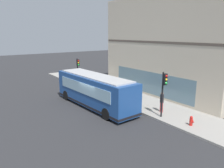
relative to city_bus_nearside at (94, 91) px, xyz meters
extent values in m
plane|color=#2D2D30|center=(-0.34, -0.79, -1.55)|extent=(120.00, 120.00, 0.00)
cube|color=#9E9991|center=(4.43, -0.79, -1.48)|extent=(4.32, 40.00, 0.15)
cube|color=beige|center=(10.02, -0.79, 3.88)|extent=(6.86, 16.10, 10.87)
cube|color=brown|center=(6.74, -0.79, 4.43)|extent=(0.36, 15.78, 0.24)
cube|color=slate|center=(6.64, -0.79, 0.05)|extent=(0.12, 11.27, 2.40)
cube|color=#1E478C|center=(0.00, -0.02, 0.05)|extent=(3.03, 10.12, 2.70)
cube|color=silver|center=(0.00, -0.02, 1.46)|extent=(2.61, 9.10, 0.12)
cube|color=#8CB2C6|center=(-0.27, 4.96, 0.50)|extent=(2.20, 0.20, 1.20)
cube|color=#8CB2C6|center=(1.27, 0.05, 0.45)|extent=(0.50, 8.19, 1.00)
cube|color=#8CB2C6|center=(-1.27, -0.08, 0.45)|extent=(0.50, 8.19, 1.00)
cube|color=black|center=(0.00, -0.02, -1.12)|extent=(3.08, 10.16, 0.20)
cylinder|color=black|center=(0.96, 3.64, -1.05)|extent=(0.35, 1.01, 1.00)
cylinder|color=black|center=(-1.34, 3.52, -1.05)|extent=(0.35, 1.01, 1.00)
cylinder|color=black|center=(1.33, -3.35, -1.05)|extent=(0.35, 1.01, 1.00)
cylinder|color=black|center=(-0.96, -3.47, -1.05)|extent=(0.35, 1.01, 1.00)
cylinder|color=black|center=(2.90, -5.82, 0.47)|extent=(0.14, 0.14, 3.74)
cube|color=black|center=(2.90, -6.01, 1.79)|extent=(0.32, 0.24, 0.90)
sphere|color=red|center=(2.90, -6.14, 2.07)|extent=(0.20, 0.20, 0.20)
sphere|color=yellow|center=(2.90, -6.14, 1.79)|extent=(0.20, 0.20, 0.20)
sphere|color=green|center=(2.90, -6.14, 1.51)|extent=(0.20, 0.20, 0.20)
cylinder|color=black|center=(2.66, 8.77, 0.35)|extent=(0.14, 0.14, 3.51)
cube|color=black|center=(2.66, 8.58, 1.56)|extent=(0.32, 0.24, 0.90)
sphere|color=red|center=(2.66, 8.45, 1.84)|extent=(0.20, 0.20, 0.20)
sphere|color=yellow|center=(2.66, 8.45, 1.56)|extent=(0.20, 0.20, 0.20)
sphere|color=green|center=(2.66, 8.45, 1.28)|extent=(0.20, 0.20, 0.20)
cylinder|color=red|center=(3.37, -8.32, -1.13)|extent=(0.24, 0.24, 0.55)
sphere|color=red|center=(3.37, -8.32, -0.77)|extent=(0.22, 0.22, 0.22)
cylinder|color=red|center=(3.37, -8.49, -1.08)|extent=(0.10, 0.12, 0.10)
cylinder|color=red|center=(3.54, -8.32, -1.08)|extent=(0.12, 0.10, 0.10)
cylinder|color=#3F8C4C|center=(5.40, 3.64, -1.02)|extent=(0.14, 0.14, 0.77)
cylinder|color=#3F8C4C|center=(5.25, 3.54, -1.02)|extent=(0.14, 0.14, 0.77)
cylinder|color=gold|center=(5.33, 3.59, -0.33)|extent=(0.32, 0.32, 0.61)
sphere|color=#9E704C|center=(5.33, 3.59, 0.07)|extent=(0.21, 0.21, 0.21)
cylinder|color=#3F8C4C|center=(4.12, 2.97, -0.97)|extent=(0.14, 0.14, 0.86)
cylinder|color=#3F8C4C|center=(4.30, 2.98, -0.97)|extent=(0.14, 0.14, 0.86)
cylinder|color=silver|center=(4.21, 2.98, -0.20)|extent=(0.32, 0.32, 0.68)
sphere|color=tan|center=(4.21, 2.98, 0.26)|extent=(0.23, 0.23, 0.23)
cylinder|color=#B23338|center=(3.75, -4.98, -0.96)|extent=(0.14, 0.14, 0.88)
cylinder|color=#B23338|center=(3.74, -5.16, -0.96)|extent=(0.14, 0.14, 0.88)
cylinder|color=black|center=(3.74, -5.07, -0.18)|extent=(0.32, 0.32, 0.70)
sphere|color=#9E704C|center=(3.74, -5.07, 0.29)|extent=(0.24, 0.24, 0.24)
cube|color=#197233|center=(2.92, -2.82, -0.95)|extent=(0.44, 0.40, 0.90)
cube|color=#8CB2C6|center=(2.92, -3.03, -0.77)|extent=(0.35, 0.03, 0.30)
camera|label=1|loc=(-10.23, -17.24, 5.31)|focal=34.90mm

